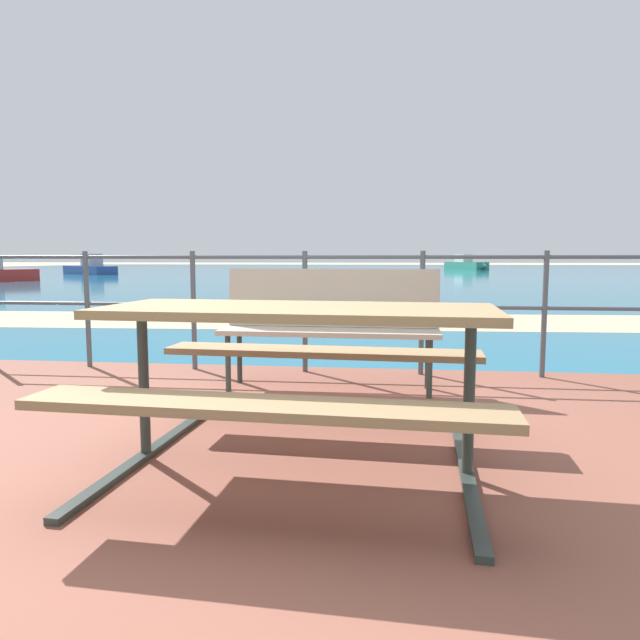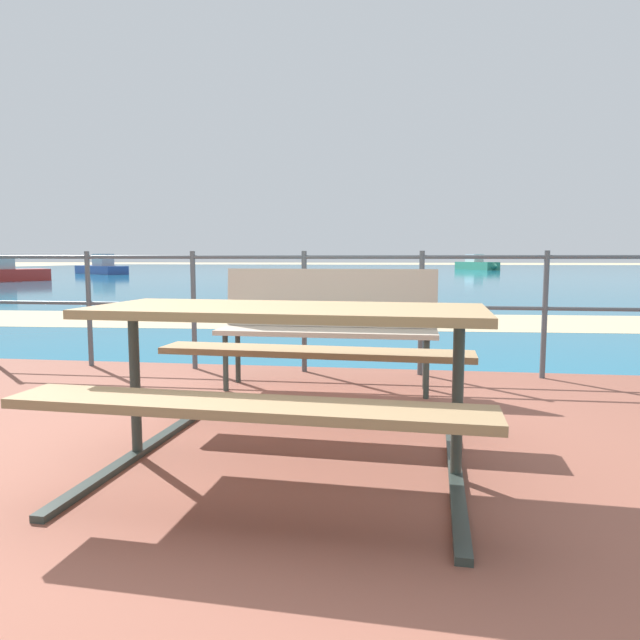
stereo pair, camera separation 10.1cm
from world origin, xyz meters
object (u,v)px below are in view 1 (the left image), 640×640
at_px(boat_near, 90,268).
at_px(park_bench, 330,317).
at_px(picnic_table, 298,345).
at_px(boat_mid, 466,264).

bearing_deg(boat_near, park_bench, 158.86).
height_order(picnic_table, boat_mid, boat_mid).
xyz_separation_m(boat_near, boat_mid, (25.58, 16.63, 0.06)).
bearing_deg(park_bench, picnic_table, -87.97).
relative_size(park_bench, boat_near, 0.33).
bearing_deg(park_bench, boat_mid, 82.71).
bearing_deg(boat_mid, park_bench, -35.89).
distance_m(picnic_table, park_bench, 1.68).
xyz_separation_m(park_bench, boat_near, (-18.50, 30.32, -0.20)).
relative_size(boat_near, boat_mid, 0.95).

